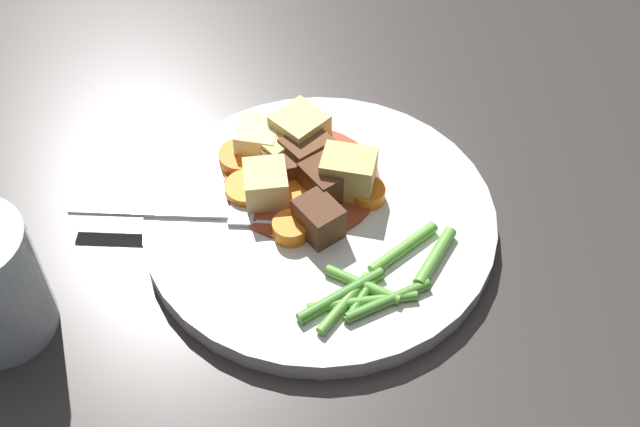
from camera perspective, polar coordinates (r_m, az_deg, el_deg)
ground_plane at (r=0.61m, az=0.00°, el=-0.96°), size 3.00×3.00×0.00m
dinner_plate at (r=0.60m, az=0.00°, el=-0.48°), size 0.25×0.25×0.02m
stew_sauce at (r=0.61m, az=-1.24°, el=2.25°), size 0.11×0.11×0.00m
carrot_slice_0 at (r=0.61m, az=-4.98°, el=1.66°), size 0.04×0.04×0.01m
carrot_slice_1 at (r=0.58m, az=-2.02°, el=-1.03°), size 0.03×0.03×0.01m
carrot_slice_2 at (r=0.63m, az=-5.38°, el=3.86°), size 0.05×0.05×0.01m
carrot_slice_3 at (r=0.60m, az=-1.22°, el=1.35°), size 0.04×0.04×0.01m
carrot_slice_4 at (r=0.65m, az=-0.51°, el=5.73°), size 0.03×0.03×0.01m
carrot_slice_5 at (r=0.62m, az=-3.56°, el=2.88°), size 0.04×0.04×0.01m
carrot_slice_6 at (r=0.60m, az=3.37°, el=1.22°), size 0.03×0.03×0.01m
carrot_slice_7 at (r=0.62m, az=1.96°, el=3.56°), size 0.03×0.03×0.01m
potato_chunk_0 at (r=0.63m, az=-4.19°, el=5.07°), size 0.04×0.04×0.03m
potato_chunk_1 at (r=0.63m, az=-1.39°, el=5.55°), size 0.04×0.04×0.03m
potato_chunk_2 at (r=0.59m, az=-3.73°, el=1.95°), size 0.04×0.04×0.03m
potato_chunk_3 at (r=0.60m, az=1.95°, el=2.68°), size 0.05×0.05×0.03m
potato_chunk_4 at (r=0.62m, az=-3.00°, el=4.44°), size 0.03×0.03×0.02m
meat_chunk_0 at (r=0.62m, az=-0.94°, el=4.21°), size 0.03×0.04×0.03m
meat_chunk_1 at (r=0.57m, az=-0.09°, el=-0.35°), size 0.04×0.03×0.03m
meat_chunk_2 at (r=0.60m, az=0.56°, el=2.28°), size 0.04×0.04×0.03m
meat_chunk_3 at (r=0.61m, az=-2.21°, el=3.17°), size 0.03×0.04×0.02m
green_bean_0 at (r=0.54m, az=2.91°, el=-6.05°), size 0.03×0.07×0.01m
green_bean_1 at (r=0.55m, az=2.61°, el=-5.00°), size 0.05×0.04×0.01m
green_bean_2 at (r=0.54m, az=4.69°, el=-5.96°), size 0.01×0.06×0.01m
green_bean_3 at (r=0.57m, az=7.89°, el=-2.97°), size 0.04×0.05×0.01m
green_bean_4 at (r=0.55m, az=3.15°, el=-5.33°), size 0.04×0.05×0.01m
green_bean_5 at (r=0.54m, az=1.70°, el=-6.16°), size 0.03×0.05×0.01m
green_bean_6 at (r=0.54m, az=1.47°, el=-5.62°), size 0.02×0.07×0.01m
green_bean_7 at (r=0.57m, az=5.73°, el=-2.37°), size 0.03×0.06×0.01m
fork at (r=0.60m, az=-8.25°, el=0.07°), size 0.09×0.16×0.00m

